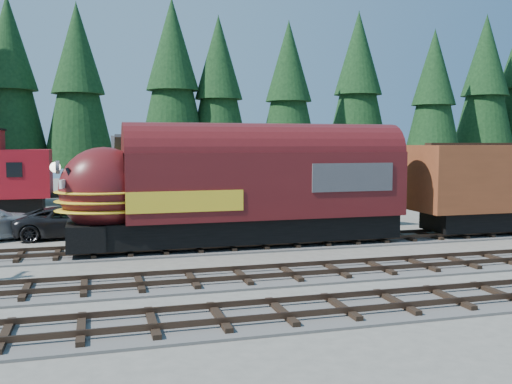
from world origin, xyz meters
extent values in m
plane|color=#6B665B|center=(0.00, 0.00, 0.00)|extent=(120.00, 120.00, 0.00)
cube|color=#4C4947|center=(10.00, 4.00, 0.04)|extent=(68.00, 3.20, 0.08)
cube|color=#38281E|center=(10.00, 3.28, 0.25)|extent=(68.00, 0.08, 0.16)
cube|color=#38281E|center=(10.00, 4.72, 0.25)|extent=(68.00, 0.08, 0.16)
cube|color=#4C4947|center=(-10.00, 18.00, 0.04)|extent=(32.00, 3.20, 0.08)
cube|color=#38281E|center=(-10.00, 17.28, 0.25)|extent=(32.00, 0.08, 0.16)
cube|color=#38281E|center=(-10.00, 18.72, 0.25)|extent=(32.00, 0.08, 0.16)
cube|color=gold|center=(0.00, 10.50, 1.70)|extent=(12.00, 6.00, 3.40)
cube|color=yellow|center=(0.00, 10.50, 4.12)|extent=(11.88, 3.30, 1.44)
cube|color=white|center=(-6.04, 9.50, 2.20)|extent=(0.06, 2.40, 0.60)
cone|color=black|center=(-13.63, 27.34, 9.69)|extent=(5.91, 5.91, 13.47)
cone|color=black|center=(-8.49, 26.66, 9.44)|extent=(5.76, 5.76, 13.13)
cone|color=black|center=(-0.96, 26.68, 9.93)|extent=(6.06, 6.06, 13.80)
cone|color=black|center=(2.97, 26.74, 9.24)|extent=(5.64, 5.64, 12.84)
cone|color=black|center=(9.04, 26.11, 9.12)|extent=(5.56, 5.56, 12.67)
cone|color=black|center=(16.47, 27.78, 10.07)|extent=(6.14, 6.14, 14.00)
cone|color=black|center=(22.42, 24.51, 8.92)|extent=(5.44, 5.44, 12.40)
cone|color=black|center=(28.85, 25.81, 10.08)|extent=(6.15, 6.15, 14.01)
cube|color=black|center=(-0.48, 4.00, 0.88)|extent=(14.26, 2.55, 1.10)
cube|color=#531314|center=(0.32, 4.00, 2.93)|extent=(13.01, 3.00, 3.00)
ellipsoid|color=#531314|center=(-6.99, 4.00, 2.83)|extent=(3.80, 2.94, 3.70)
cube|color=#38383A|center=(4.02, 4.00, 3.28)|extent=(4.00, 3.06, 1.30)
sphere|color=white|center=(-8.97, 4.00, 3.83)|extent=(0.44, 0.44, 0.44)
imported|color=black|center=(-8.60, 9.26, 0.80)|extent=(5.96, 3.17, 1.59)
camera|label=1|loc=(-7.37, -21.37, 4.89)|focal=40.00mm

